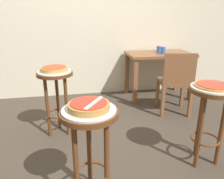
{
  "coord_description": "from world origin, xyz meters",
  "views": [
    {
      "loc": [
        -0.24,
        -1.98,
        1.3
      ],
      "look_at": [
        0.11,
        -0.13,
        0.65
      ],
      "focal_mm": 35.08,
      "sensor_mm": 36.0,
      "label": 1
    }
  ],
  "objects_px": {
    "cup_near_edge": "(163,50)",
    "pizza_server_knife": "(94,103)",
    "cup_far_edge": "(159,49)",
    "pizza_foreground": "(89,106)",
    "dining_table": "(159,61)",
    "stool_foreground": "(90,137)",
    "pizza_leftside": "(54,69)",
    "pizza_middle": "(213,86)",
    "serving_plate_foreground": "(89,110)",
    "condiment_shaker": "(164,51)",
    "stool_middle": "(210,109)",
    "wooden_chair": "(176,81)",
    "serving_plate_middle": "(213,87)",
    "serving_plate_leftside": "(54,72)",
    "stool_leftside": "(56,89)"
  },
  "relations": [
    {
      "from": "stool_leftside",
      "to": "stool_middle",
      "type": "bearing_deg",
      "value": -30.83
    },
    {
      "from": "stool_foreground",
      "to": "pizza_foreground",
      "type": "xyz_separation_m",
      "value": [
        0.0,
        -0.0,
        0.23
      ]
    },
    {
      "from": "dining_table",
      "to": "condiment_shaker",
      "type": "xyz_separation_m",
      "value": [
        0.04,
        -0.07,
        0.16
      ]
    },
    {
      "from": "serving_plate_middle",
      "to": "condiment_shaker",
      "type": "bearing_deg",
      "value": 80.84
    },
    {
      "from": "pizza_leftside",
      "to": "cup_near_edge",
      "type": "relative_size",
      "value": 2.67
    },
    {
      "from": "serving_plate_middle",
      "to": "dining_table",
      "type": "xyz_separation_m",
      "value": [
        0.23,
        1.7,
        -0.12
      ]
    },
    {
      "from": "serving_plate_leftside",
      "to": "pizza_server_knife",
      "type": "bearing_deg",
      "value": -74.17
    },
    {
      "from": "serving_plate_leftside",
      "to": "condiment_shaker",
      "type": "xyz_separation_m",
      "value": [
        1.58,
        0.84,
        0.04
      ]
    },
    {
      "from": "stool_foreground",
      "to": "cup_far_edge",
      "type": "xyz_separation_m",
      "value": [
        1.29,
        2.03,
        0.25
      ]
    },
    {
      "from": "pizza_leftside",
      "to": "dining_table",
      "type": "relative_size",
      "value": 0.28
    },
    {
      "from": "stool_middle",
      "to": "condiment_shaker",
      "type": "bearing_deg",
      "value": 80.84
    },
    {
      "from": "serving_plate_middle",
      "to": "pizza_leftside",
      "type": "bearing_deg",
      "value": 149.17
    },
    {
      "from": "stool_foreground",
      "to": "cup_far_edge",
      "type": "bearing_deg",
      "value": 57.53
    },
    {
      "from": "cup_far_edge",
      "to": "serving_plate_middle",
      "type": "bearing_deg",
      "value": -97.77
    },
    {
      "from": "serving_plate_foreground",
      "to": "serving_plate_middle",
      "type": "relative_size",
      "value": 0.97
    },
    {
      "from": "stool_foreground",
      "to": "wooden_chair",
      "type": "relative_size",
      "value": 0.85
    },
    {
      "from": "stool_middle",
      "to": "wooden_chair",
      "type": "distance_m",
      "value": 1.06
    },
    {
      "from": "dining_table",
      "to": "pizza_middle",
      "type": "bearing_deg",
      "value": -97.57
    },
    {
      "from": "pizza_middle",
      "to": "cup_near_edge",
      "type": "bearing_deg",
      "value": 81.45
    },
    {
      "from": "cup_near_edge",
      "to": "pizza_server_knife",
      "type": "bearing_deg",
      "value": -123.77
    },
    {
      "from": "pizza_foreground",
      "to": "pizza_leftside",
      "type": "relative_size",
      "value": 0.94
    },
    {
      "from": "pizza_server_knife",
      "to": "pizza_leftside",
      "type": "bearing_deg",
      "value": 49.31
    },
    {
      "from": "stool_leftside",
      "to": "pizza_leftside",
      "type": "relative_size",
      "value": 2.55
    },
    {
      "from": "dining_table",
      "to": "cup_near_edge",
      "type": "bearing_deg",
      "value": -81.52
    },
    {
      "from": "cup_far_edge",
      "to": "stool_middle",
      "type": "bearing_deg",
      "value": -97.77
    },
    {
      "from": "condiment_shaker",
      "to": "dining_table",
      "type": "bearing_deg",
      "value": 117.8
    },
    {
      "from": "pizza_leftside",
      "to": "cup_far_edge",
      "type": "height_order",
      "value": "cup_far_edge"
    },
    {
      "from": "pizza_middle",
      "to": "dining_table",
      "type": "bearing_deg",
      "value": 82.43
    },
    {
      "from": "stool_middle",
      "to": "stool_leftside",
      "type": "height_order",
      "value": "same"
    },
    {
      "from": "dining_table",
      "to": "cup_near_edge",
      "type": "relative_size",
      "value": 9.51
    },
    {
      "from": "pizza_server_knife",
      "to": "serving_plate_foreground",
      "type": "bearing_deg",
      "value": 89.79
    },
    {
      "from": "pizza_middle",
      "to": "pizza_leftside",
      "type": "height_order",
      "value": "pizza_leftside"
    },
    {
      "from": "pizza_foreground",
      "to": "serving_plate_middle",
      "type": "height_order",
      "value": "pizza_foreground"
    },
    {
      "from": "pizza_foreground",
      "to": "condiment_shaker",
      "type": "bearing_deg",
      "value": 55.27
    },
    {
      "from": "stool_foreground",
      "to": "pizza_leftside",
      "type": "relative_size",
      "value": 2.55
    },
    {
      "from": "cup_near_edge",
      "to": "pizza_foreground",
      "type": "bearing_deg",
      "value": -124.68
    },
    {
      "from": "pizza_leftside",
      "to": "cup_near_edge",
      "type": "bearing_deg",
      "value": 27.52
    },
    {
      "from": "serving_plate_foreground",
      "to": "pizza_foreground",
      "type": "height_order",
      "value": "pizza_foreground"
    },
    {
      "from": "stool_middle",
      "to": "cup_far_edge",
      "type": "distance_m",
      "value": 1.8
    },
    {
      "from": "serving_plate_leftside",
      "to": "wooden_chair",
      "type": "bearing_deg",
      "value": 9.15
    },
    {
      "from": "stool_leftside",
      "to": "serving_plate_foreground",
      "type": "bearing_deg",
      "value": -75.4
    },
    {
      "from": "stool_foreground",
      "to": "cup_near_edge",
      "type": "relative_size",
      "value": 6.81
    },
    {
      "from": "stool_foreground",
      "to": "stool_leftside",
      "type": "height_order",
      "value": "same"
    },
    {
      "from": "pizza_foreground",
      "to": "cup_near_edge",
      "type": "distance_m",
      "value": 2.27
    },
    {
      "from": "dining_table",
      "to": "cup_near_edge",
      "type": "height_order",
      "value": "cup_near_edge"
    },
    {
      "from": "stool_foreground",
      "to": "condiment_shaker",
      "type": "height_order",
      "value": "condiment_shaker"
    },
    {
      "from": "cup_far_edge",
      "to": "pizza_foreground",
      "type": "bearing_deg",
      "value": -122.47
    },
    {
      "from": "cup_far_edge",
      "to": "stool_leftside",
      "type": "bearing_deg",
      "value": -147.97
    },
    {
      "from": "stool_foreground",
      "to": "pizza_foreground",
      "type": "height_order",
      "value": "pizza_foreground"
    },
    {
      "from": "pizza_leftside",
      "to": "condiment_shaker",
      "type": "bearing_deg",
      "value": 28.0
    }
  ]
}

